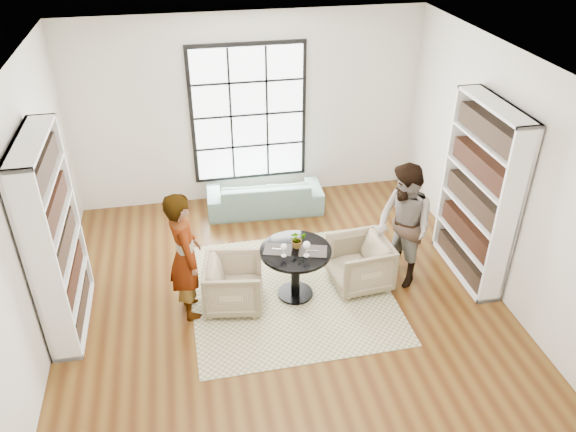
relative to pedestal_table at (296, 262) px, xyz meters
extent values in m
plane|color=brown|center=(-0.18, -0.25, -0.52)|extent=(6.00, 6.00, 0.00)
plane|color=silver|center=(-0.18, 2.75, 0.98)|extent=(5.50, 0.00, 5.50)
plane|color=silver|center=(-2.93, -0.25, 0.98)|extent=(0.00, 6.00, 6.00)
plane|color=silver|center=(2.57, -0.25, 0.98)|extent=(0.00, 6.00, 6.00)
plane|color=silver|center=(-0.18, -3.25, 0.98)|extent=(5.50, 0.00, 5.50)
plane|color=white|center=(-0.18, -0.25, 2.48)|extent=(6.00, 6.00, 0.00)
cube|color=black|center=(-0.18, 2.73, 0.93)|extent=(1.82, 0.06, 2.22)
cube|color=white|center=(-0.18, 2.69, 0.93)|extent=(1.70, 0.02, 2.10)
cube|color=#B8B28A|center=(-0.05, 0.06, -0.51)|extent=(2.58, 2.58, 0.01)
cylinder|color=black|center=(0.00, 0.00, -0.50)|extent=(0.45, 0.45, 0.04)
cylinder|color=black|center=(0.00, 0.00, -0.17)|extent=(0.11, 0.11, 0.63)
cylinder|color=black|center=(0.00, 0.00, 0.17)|extent=(0.89, 0.89, 0.04)
imported|color=gray|center=(-0.03, 2.20, -0.25)|extent=(1.86, 0.80, 0.53)
imported|color=tan|center=(-0.79, -0.04, -0.19)|extent=(0.81, 0.80, 0.65)
imported|color=#C7B98E|center=(0.87, 0.06, -0.18)|extent=(0.80, 0.78, 0.67)
imported|color=gray|center=(-1.34, -0.04, 0.32)|extent=(0.49, 0.66, 1.67)
imported|color=gray|center=(1.42, 0.06, 0.32)|extent=(0.83, 0.95, 1.68)
cube|color=black|center=(-0.21, 0.05, 0.20)|extent=(0.40, 0.35, 0.01)
cube|color=black|center=(0.20, -0.07, 0.20)|extent=(0.40, 0.35, 0.01)
cylinder|color=silver|center=(-0.17, -0.10, 0.20)|extent=(0.06, 0.06, 0.01)
cylinder|color=silver|center=(-0.17, -0.10, 0.25)|extent=(0.01, 0.01, 0.10)
sphere|color=maroon|center=(-0.17, -0.10, 0.32)|extent=(0.08, 0.08, 0.08)
ellipsoid|color=white|center=(-0.17, -0.10, 0.32)|extent=(0.08, 0.08, 0.09)
cylinder|color=silver|center=(0.10, -0.15, 0.20)|extent=(0.07, 0.07, 0.01)
cylinder|color=silver|center=(0.10, -0.15, 0.26)|extent=(0.01, 0.01, 0.12)
sphere|color=maroon|center=(0.10, -0.15, 0.35)|extent=(0.09, 0.09, 0.09)
ellipsoid|color=white|center=(0.10, -0.15, 0.35)|extent=(0.09, 0.09, 0.10)
imported|color=gray|center=(0.03, 0.06, 0.31)|extent=(0.23, 0.21, 0.23)
camera|label=1|loc=(-1.21, -5.53, 4.16)|focal=35.00mm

